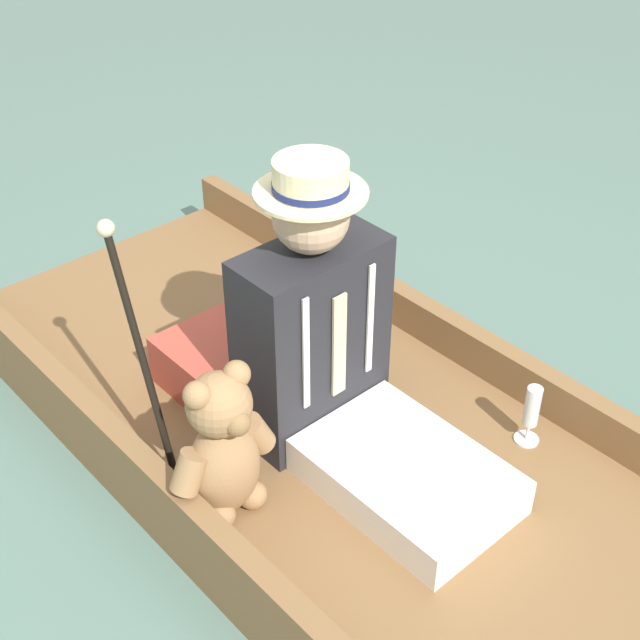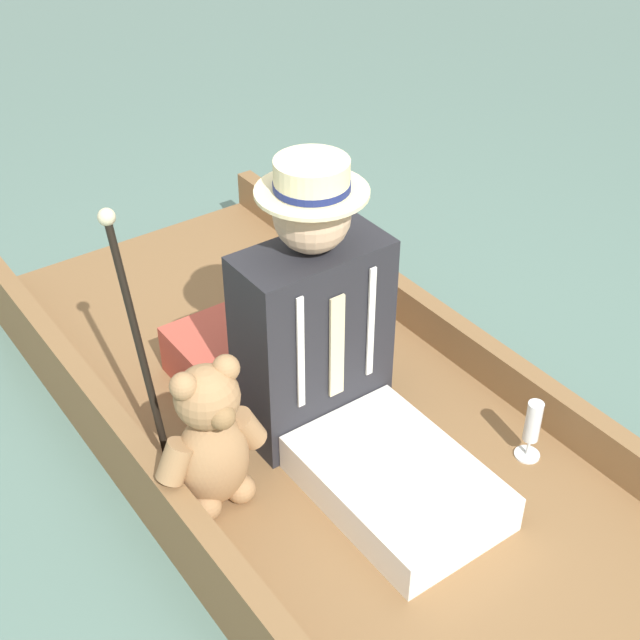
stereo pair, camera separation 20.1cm
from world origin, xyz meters
The scene contains 7 objects.
ground_plane centered at (0.00, 0.00, 0.00)m, with size 16.00×16.00×0.00m, color slate.
punt_boat centered at (0.00, 0.00, 0.08)m, with size 1.11×2.48×0.26m.
seat_cushion centered at (0.04, -0.31, 0.21)m, with size 0.44×0.31×0.16m.
seated_person centered at (0.01, 0.10, 0.41)m, with size 0.41×0.78×0.82m.
teddy_bear centered at (0.40, 0.10, 0.34)m, with size 0.31×0.18×0.45m.
wine_glass centered at (-0.38, 0.47, 0.24)m, with size 0.07×0.07×0.19m.
walking_cane centered at (0.45, -0.15, 0.57)m, with size 0.04×0.21×0.73m.
Camera 2 is at (1.12, 1.57, 1.87)m, focal length 50.00 mm.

